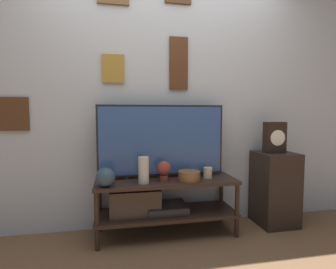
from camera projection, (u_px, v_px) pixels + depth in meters
The scene contains 11 objects.
ground_plane at pixel (172, 247), 2.19m from camera, with size 12.00×12.00×0.00m, color brown.
wall_back at pixel (161, 89), 2.58m from camera, with size 6.40×0.08×2.70m.
media_console at pixel (156, 201), 2.39m from camera, with size 1.28×0.42×0.51m.
television at pixel (162, 141), 2.45m from camera, with size 1.18×0.05×0.68m.
vase_round_glass at pixel (105, 177), 2.15m from camera, with size 0.16×0.16×0.16m.
vase_wide_bowl at pixel (189, 176), 2.35m from camera, with size 0.20×0.20×0.09m.
vase_tall_ceramic at pixel (144, 170), 2.26m from camera, with size 0.09×0.09×0.23m.
candle_jar at pixel (208, 173), 2.46m from camera, with size 0.08×0.08×0.10m.
decorative_bust at pixel (164, 169), 2.34m from camera, with size 0.12×0.12×0.18m.
side_table at pixel (275, 188), 2.64m from camera, with size 0.36×0.38×0.73m.
mantel_clock at pixel (275, 137), 2.58m from camera, with size 0.20×0.11×0.31m.
Camera 1 is at (-0.44, -2.06, 1.11)m, focal length 28.00 mm.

